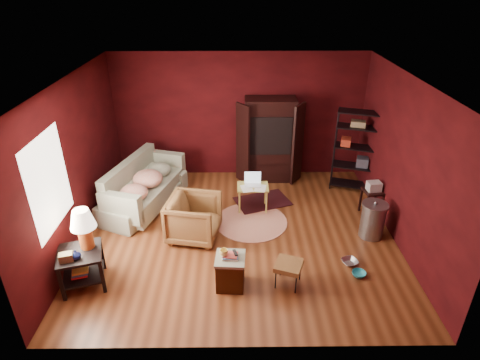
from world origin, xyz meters
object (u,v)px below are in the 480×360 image
object	(u,v)px
sofa	(143,189)
wire_shelving	(355,148)
hamper	(230,271)
laptop_desk	(253,188)
side_table	(82,241)
armchair	(194,216)
tv_armoire	(270,139)

from	to	relation	value
sofa	wire_shelving	distance (m)	4.47
sofa	hamper	size ratio (longest dim) A/B	3.40
hamper	laptop_desk	world-z (taller)	laptop_desk
laptop_desk	side_table	bearing A→B (deg)	-141.10
armchair	hamper	distance (m)	1.43
sofa	armchair	size ratio (longest dim) A/B	2.38
sofa	wire_shelving	world-z (taller)	wire_shelving
armchair	wire_shelving	distance (m)	3.77
side_table	laptop_desk	bearing A→B (deg)	38.73
armchair	side_table	xyz separation A→B (m)	(-1.53, -1.13, 0.31)
laptop_desk	tv_armoire	xyz separation A→B (m)	(0.41, 1.34, 0.51)
laptop_desk	tv_armoire	bearing A→B (deg)	73.04
sofa	tv_armoire	xyz separation A→B (m)	(2.60, 1.23, 0.57)
sofa	laptop_desk	distance (m)	2.19
wire_shelving	laptop_desk	bearing A→B (deg)	-141.06
wire_shelving	side_table	bearing A→B (deg)	-130.84
armchair	wire_shelving	size ratio (longest dim) A/B	0.50
side_table	hamper	size ratio (longest dim) A/B	2.03
tv_armoire	side_table	bearing A→B (deg)	-131.51
sofa	side_table	xyz separation A→B (m)	(-0.42, -2.20, 0.34)
laptop_desk	tv_armoire	world-z (taller)	tv_armoire
hamper	wire_shelving	size ratio (longest dim) A/B	0.35
laptop_desk	hamper	bearing A→B (deg)	-100.49
armchair	hamper	bearing A→B (deg)	-142.21
sofa	laptop_desk	world-z (taller)	sofa
laptop_desk	sofa	bearing A→B (deg)	177.14
armchair	side_table	size ratio (longest dim) A/B	0.70
hamper	side_table	bearing A→B (deg)	176.41
side_table	tv_armoire	world-z (taller)	tv_armoire
sofa	side_table	size ratio (longest dim) A/B	1.68
side_table	hamper	world-z (taller)	side_table
armchair	side_table	world-z (taller)	side_table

